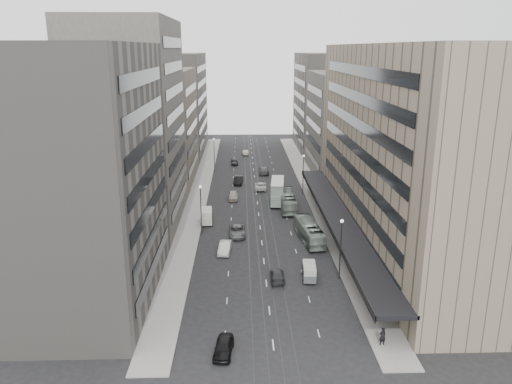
{
  "coord_description": "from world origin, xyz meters",
  "views": [
    {
      "loc": [
        -3.15,
        -64.84,
        29.4
      ],
      "look_at": [
        -0.62,
        17.75,
        5.49
      ],
      "focal_mm": 35.0,
      "sensor_mm": 36.0,
      "label": 1
    }
  ],
  "objects": [
    {
      "name": "sedan_5",
      "position": [
        -3.79,
        43.43,
        0.85
      ],
      "size": [
        2.26,
        5.29,
        1.7
      ],
      "primitive_type": "imported",
      "rotation": [
        0.0,
        0.0,
        -0.09
      ],
      "color": "black",
      "rests_on": "ground"
    },
    {
      "name": "panel_van",
      "position": [
        -9.2,
        17.12,
        1.43
      ],
      "size": [
        2.24,
        4.22,
        2.59
      ],
      "rotation": [
        0.0,
        0.0,
        0.06
      ],
      "color": "beige",
      "rests_on": "ground"
    },
    {
      "name": "lamp_right_near",
      "position": [
        9.7,
        -5.0,
        5.2
      ],
      "size": [
        0.44,
        0.44,
        8.32
      ],
      "color": "#262628",
      "rests_on": "ground"
    },
    {
      "name": "sedan_9",
      "position": [
        -1.91,
        75.16,
        0.71
      ],
      "size": [
        1.74,
        4.37,
        1.41
      ],
      "primitive_type": "imported",
      "rotation": [
        0.0,
        0.0,
        3.2
      ],
      "color": "#BAAE9A",
      "rests_on": "ground"
    },
    {
      "name": "ground",
      "position": [
        0.0,
        0.0,
        0.0
      ],
      "size": [
        220.0,
        220.0,
        0.0
      ],
      "primitive_type": "plane",
      "color": "black",
      "rests_on": "ground"
    },
    {
      "name": "bus_far",
      "position": [
        5.68,
        25.04,
        1.61
      ],
      "size": [
        2.99,
        11.6,
        3.21
      ],
      "primitive_type": "imported",
      "rotation": [
        0.0,
        0.0,
        3.12
      ],
      "color": "gray",
      "rests_on": "ground"
    },
    {
      "name": "building_left_a",
      "position": [
        -21.5,
        -8.0,
        15.0
      ],
      "size": [
        15.0,
        28.0,
        30.0
      ],
      "primitive_type": "cube",
      "color": "slate",
      "rests_on": "ground"
    },
    {
      "name": "lamp_left_far",
      "position": [
        -9.7,
        55.0,
        5.2
      ],
      "size": [
        0.44,
        0.44,
        8.32
      ],
      "color": "#262628",
      "rests_on": "ground"
    },
    {
      "name": "building_right_mid",
      "position": [
        21.5,
        52.0,
        12.0
      ],
      "size": [
        15.0,
        28.0,
        24.0
      ],
      "primitive_type": "cube",
      "color": "#4B4641",
      "rests_on": "ground"
    },
    {
      "name": "sedan_6",
      "position": [
        0.99,
        38.76,
        0.77
      ],
      "size": [
        2.73,
        5.63,
        1.54
      ],
      "primitive_type": "imported",
      "rotation": [
        0.0,
        0.0,
        3.11
      ],
      "color": "silver",
      "rests_on": "ground"
    },
    {
      "name": "sedan_7",
      "position": [
        2.34,
        52.63,
        0.84
      ],
      "size": [
        2.44,
        5.82,
        1.68
      ],
      "primitive_type": "imported",
      "rotation": [
        0.0,
        0.0,
        3.13
      ],
      "color": "#4E4E50",
      "rests_on": "ground"
    },
    {
      "name": "building_right_far",
      "position": [
        21.5,
        82.0,
        14.0
      ],
      "size": [
        15.0,
        32.0,
        28.0
      ],
      "primitive_type": "cube",
      "color": "slate",
      "rests_on": "ground"
    },
    {
      "name": "sedan_3",
      "position": [
        1.47,
        -5.02,
        0.66
      ],
      "size": [
        1.91,
        4.59,
        1.33
      ],
      "primitive_type": "imported",
      "rotation": [
        0.0,
        0.0,
        3.13
      ],
      "color": "#2A2A2D",
      "rests_on": "ground"
    },
    {
      "name": "sidewalk_left",
      "position": [
        -12.0,
        37.5,
        0.07
      ],
      "size": [
        4.0,
        125.0,
        0.15
      ],
      "primitive_type": "cube",
      "color": "gray",
      "rests_on": "ground"
    },
    {
      "name": "building_left_d",
      "position": [
        -21.5,
        79.0,
        14.0
      ],
      "size": [
        15.0,
        38.0,
        28.0
      ],
      "primitive_type": "cube",
      "color": "slate",
      "rests_on": "ground"
    },
    {
      "name": "sidewalk_right",
      "position": [
        12.0,
        37.5,
        0.07
      ],
      "size": [
        4.0,
        125.0,
        0.15
      ],
      "primitive_type": "cube",
      "color": "gray",
      "rests_on": "ground"
    },
    {
      "name": "sedan_4",
      "position": [
        -4.85,
        31.45,
        0.83
      ],
      "size": [
        2.06,
        4.89,
        1.65
      ],
      "primitive_type": "imported",
      "rotation": [
        0.0,
        0.0,
        0.02
      ],
      "color": "#AA9E8D",
      "rests_on": "ground"
    },
    {
      "name": "double_decker",
      "position": [
        3.9,
        28.54,
        2.52
      ],
      "size": [
        3.29,
        8.73,
        4.67
      ],
      "rotation": [
        0.0,
        0.0,
        -0.09
      ],
      "color": "gray",
      "rests_on": "ground"
    },
    {
      "name": "building_left_b",
      "position": [
        -21.5,
        19.0,
        17.0
      ],
      "size": [
        15.0,
        26.0,
        34.0
      ],
      "primitive_type": "cube",
      "color": "#4B4641",
      "rests_on": "ground"
    },
    {
      "name": "pedestrian",
      "position": [
        11.11,
        -20.56,
        1.13
      ],
      "size": [
        0.79,
        0.6,
        1.96
      ],
      "primitive_type": "imported",
      "rotation": [
        0.0,
        0.0,
        3.34
      ],
      "color": "black",
      "rests_on": "sidewalk_right"
    },
    {
      "name": "sedan_0",
      "position": [
        -5.06,
        -21.4,
        0.76
      ],
      "size": [
        2.26,
        4.62,
        1.52
      ],
      "primitive_type": "imported",
      "rotation": [
        0.0,
        0.0,
        -0.11
      ],
      "color": "black",
      "rests_on": "ground"
    },
    {
      "name": "bus_near",
      "position": [
        7.51,
        8.69,
        1.53
      ],
      "size": [
        3.87,
        11.22,
        3.06
      ],
      "primitive_type": "imported",
      "rotation": [
        0.0,
        0.0,
        3.26
      ],
      "color": "gray",
      "rests_on": "ground"
    },
    {
      "name": "building_left_c",
      "position": [
        -21.5,
        46.0,
        12.5
      ],
      "size": [
        15.0,
        28.0,
        25.0
      ],
      "primitive_type": "cube",
      "color": "#6F6556",
      "rests_on": "ground"
    },
    {
      "name": "sedan_1",
      "position": [
        -5.66,
        4.31,
        0.79
      ],
      "size": [
        2.11,
        4.93,
        1.58
      ],
      "primitive_type": "imported",
      "rotation": [
        0.0,
        0.0,
        -0.09
      ],
      "color": "silver",
      "rests_on": "ground"
    },
    {
      "name": "department_store",
      "position": [
        21.45,
        8.0,
        14.95
      ],
      "size": [
        19.2,
        60.0,
        30.0
      ],
      "color": "#7B6D59",
      "rests_on": "ground"
    },
    {
      "name": "lamp_right_far",
      "position": [
        9.7,
        35.0,
        5.2
      ],
      "size": [
        0.44,
        0.44,
        8.32
      ],
      "color": "#262628",
      "rests_on": "ground"
    },
    {
      "name": "lamp_left_near",
      "position": [
        -9.7,
        12.0,
        5.2
      ],
      "size": [
        0.44,
        0.44,
        8.32
      ],
      "color": "#262628",
      "rests_on": "ground"
    },
    {
      "name": "sedan_2",
      "position": [
        -3.89,
        11.18,
        0.78
      ],
      "size": [
        2.67,
        5.65,
        1.56
      ],
      "primitive_type": "imported",
      "rotation": [
        0.0,
        0.0,
        0.02
      ],
      "color": "#5B5C5E",
      "rests_on": "ground"
    },
    {
      "name": "vw_microbus",
      "position": [
        5.7,
        -5.03,
        1.16
      ],
      "size": [
        2.02,
        3.99,
        2.09
      ],
      "rotation": [
        0.0,
        0.0,
        -0.08
      ],
      "color": "#4E5155",
      "rests_on": "ground"
    },
    {
      "name": "sedan_8",
      "position": [
        -4.89,
        62.69,
        0.78
      ],
      "size": [
        1.98,
        4.62,
        1.56
      ],
      "primitive_type": "imported",
      "rotation": [
        0.0,
        0.0,
        0.03
      ],
      "color": "#232326",
      "rests_on": "ground"
    }
  ]
}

